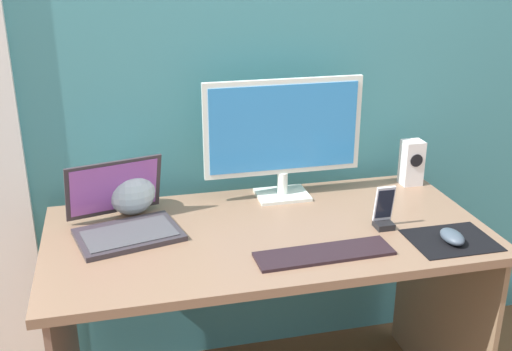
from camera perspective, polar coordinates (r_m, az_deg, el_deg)
wall_back at (r=2.16m, az=-1.72°, el=12.59°), size 6.00×0.04×2.50m
desk at (r=1.99m, az=1.04°, el=-8.99°), size 1.37×0.68×0.72m
monitor at (r=2.08m, az=2.57°, el=3.92°), size 0.55×0.14×0.42m
speaker_right at (r=2.31m, az=14.29°, el=1.18°), size 0.07×0.07×0.17m
laptop at (r=1.93m, az=-12.22°, el=-3.92°), size 0.36×0.34×0.21m
fishbowl at (r=2.05m, az=-11.58°, el=-1.39°), size 0.16×0.16×0.16m
keyboard_external at (r=1.78m, az=6.38°, el=-7.24°), size 0.41×0.12×0.01m
mousepad at (r=1.94m, az=17.71°, el=-5.75°), size 0.25×0.20×0.00m
mouse at (r=1.92m, az=17.80°, el=-5.45°), size 0.06×0.10×0.04m
phone_in_dock at (r=1.95m, az=11.83°, el=-3.46°), size 0.06×0.05×0.14m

